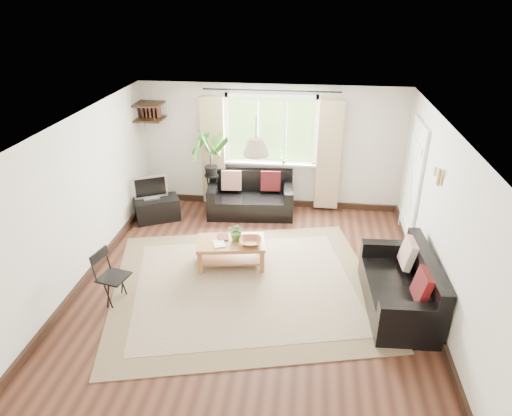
# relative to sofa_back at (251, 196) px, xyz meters

# --- Properties ---
(floor) EXTENTS (5.50, 5.50, 0.00)m
(floor) POSITION_rel_sofa_back_xyz_m (0.34, -2.29, -0.38)
(floor) COLOR #321710
(floor) RESTS_ON ground
(ceiling) EXTENTS (5.50, 5.50, 0.00)m
(ceiling) POSITION_rel_sofa_back_xyz_m (0.34, -2.29, 2.02)
(ceiling) COLOR white
(ceiling) RESTS_ON floor
(wall_back) EXTENTS (5.00, 0.02, 2.40)m
(wall_back) POSITION_rel_sofa_back_xyz_m (0.34, 0.46, 0.82)
(wall_back) COLOR silver
(wall_back) RESTS_ON floor
(wall_front) EXTENTS (5.00, 0.02, 2.40)m
(wall_front) POSITION_rel_sofa_back_xyz_m (0.34, -5.04, 0.82)
(wall_front) COLOR silver
(wall_front) RESTS_ON floor
(wall_left) EXTENTS (0.02, 5.50, 2.40)m
(wall_left) POSITION_rel_sofa_back_xyz_m (-2.16, -2.29, 0.82)
(wall_left) COLOR silver
(wall_left) RESTS_ON floor
(wall_right) EXTENTS (0.02, 5.50, 2.40)m
(wall_right) POSITION_rel_sofa_back_xyz_m (2.84, -2.29, 0.82)
(wall_right) COLOR silver
(wall_right) RESTS_ON floor
(rug) EXTENTS (4.45, 4.05, 0.02)m
(rug) POSITION_rel_sofa_back_xyz_m (0.23, -2.38, -0.37)
(rug) COLOR #C1B195
(rug) RESTS_ON floor
(window) EXTENTS (2.50, 0.16, 2.16)m
(window) POSITION_rel_sofa_back_xyz_m (0.34, 0.42, 1.17)
(window) COLOR white
(window) RESTS_ON wall_back
(door) EXTENTS (0.06, 0.96, 2.06)m
(door) POSITION_rel_sofa_back_xyz_m (2.81, -0.59, 0.62)
(door) COLOR silver
(door) RESTS_ON wall_right
(corner_shelf) EXTENTS (0.50, 0.50, 0.34)m
(corner_shelf) POSITION_rel_sofa_back_xyz_m (-1.91, 0.21, 1.51)
(corner_shelf) COLOR black
(corner_shelf) RESTS_ON wall_back
(pendant_lamp) EXTENTS (0.36, 0.36, 0.54)m
(pendant_lamp) POSITION_rel_sofa_back_xyz_m (0.34, -1.89, 1.67)
(pendant_lamp) COLOR beige
(pendant_lamp) RESTS_ON ceiling
(wall_sconce) EXTENTS (0.12, 0.12, 0.28)m
(wall_sconce) POSITION_rel_sofa_back_xyz_m (2.77, -1.99, 1.36)
(wall_sconce) COLOR beige
(wall_sconce) RESTS_ON wall_right
(sofa_back) EXTENTS (1.66, 0.93, 0.75)m
(sofa_back) POSITION_rel_sofa_back_xyz_m (0.00, 0.00, 0.00)
(sofa_back) COLOR black
(sofa_back) RESTS_ON floor
(sofa_right) EXTENTS (1.69, 0.91, 0.78)m
(sofa_right) POSITION_rel_sofa_back_xyz_m (2.36, -2.62, 0.01)
(sofa_right) COLOR black
(sofa_right) RESTS_ON floor
(coffee_table) EXTENTS (1.12, 0.73, 0.43)m
(coffee_table) POSITION_rel_sofa_back_xyz_m (-0.06, -1.84, -0.16)
(coffee_table) COLOR brown
(coffee_table) RESTS_ON floor
(table_plant) EXTENTS (0.30, 0.27, 0.30)m
(table_plant) POSITION_rel_sofa_back_xyz_m (0.02, -1.78, 0.20)
(table_plant) COLOR #3F6C2B
(table_plant) RESTS_ON coffee_table
(bowl) EXTENTS (0.39, 0.39, 0.09)m
(bowl) POSITION_rel_sofa_back_xyz_m (0.25, -1.88, 0.09)
(bowl) COLOR brown
(bowl) RESTS_ON coffee_table
(book_a) EXTENTS (0.24, 0.28, 0.02)m
(book_a) POSITION_rel_sofa_back_xyz_m (-0.31, -1.98, 0.06)
(book_a) COLOR white
(book_a) RESTS_ON coffee_table
(book_b) EXTENTS (0.22, 0.26, 0.02)m
(book_b) POSITION_rel_sofa_back_xyz_m (-0.29, -1.76, 0.06)
(book_b) COLOR #542A21
(book_b) RESTS_ON coffee_table
(tv_stand) EXTENTS (0.91, 0.76, 0.43)m
(tv_stand) POSITION_rel_sofa_back_xyz_m (-1.71, -0.45, -0.16)
(tv_stand) COLOR black
(tv_stand) RESTS_ON floor
(tv) EXTENTS (0.64, 0.46, 0.47)m
(tv) POSITION_rel_sofa_back_xyz_m (-1.80, -0.45, 0.28)
(tv) COLOR #A5A5AA
(tv) RESTS_ON tv_stand
(palm_stand) EXTENTS (0.67, 0.67, 1.59)m
(palm_stand) POSITION_rel_sofa_back_xyz_m (-0.77, 0.09, 0.42)
(palm_stand) COLOR black
(palm_stand) RESTS_ON floor
(folding_chair) EXTENTS (0.48, 0.48, 0.78)m
(folding_chair) POSITION_rel_sofa_back_xyz_m (-1.50, -2.95, 0.01)
(folding_chair) COLOR black
(folding_chair) RESTS_ON floor
(sill_plant) EXTENTS (0.14, 0.10, 0.27)m
(sill_plant) POSITION_rel_sofa_back_xyz_m (0.59, 0.34, 0.69)
(sill_plant) COLOR #2D6023
(sill_plant) RESTS_ON window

